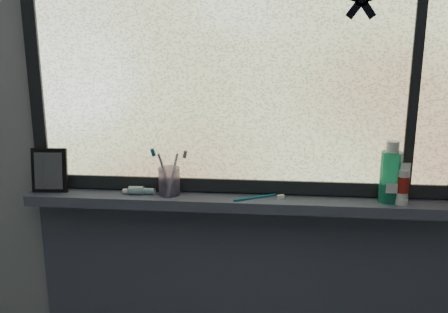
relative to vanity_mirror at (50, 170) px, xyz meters
The scene contains 13 objects.
wall_back 0.75m from the vanity_mirror, ahead, with size 3.00×0.01×2.50m, color #9EA3A8.
windowsill 0.74m from the vanity_mirror, ahead, with size 1.62×0.14×0.04m, color #474C5E.
window_pane 0.85m from the vanity_mirror, ahead, with size 1.50×0.01×1.00m, color silver.
frame_bottom 0.73m from the vanity_mirror, ahead, with size 1.60×0.03×0.05m, color black.
frame_left 0.43m from the vanity_mirror, 131.73° to the left, with size 0.05×0.03×1.10m, color black.
frame_mullion 1.40m from the vanity_mirror, ahead, with size 0.04×0.03×1.00m, color black.
starfish_sticker 1.29m from the vanity_mirror, ahead, with size 0.15×0.02×0.15m, color black, non-canonical shape.
vanity_mirror is the anchor object (origin of this frame).
toothpaste_tube 0.36m from the vanity_mirror, ahead, with size 0.17×0.04×0.03m, color silver, non-canonical shape.
toothbrush_cup 0.46m from the vanity_mirror, ahead, with size 0.08×0.08×0.10m, color #9F8DBB.
toothbrush_lying 0.79m from the vanity_mirror, ahead, with size 0.21×0.02×0.01m, color #0D6579, non-canonical shape.
mouthwash_bottle 1.26m from the vanity_mirror, ahead, with size 0.07×0.07×0.18m, color #20A679.
cream_tube 1.30m from the vanity_mirror, ahead, with size 0.04×0.04×0.11m, color silver.
Camera 1 is at (0.11, -0.52, 1.62)m, focal length 40.00 mm.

